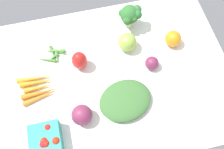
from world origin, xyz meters
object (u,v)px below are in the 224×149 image
(heirloom_tomato_green, at_px, (127,42))
(red_onion_center, at_px, (152,63))
(okra_pile, at_px, (54,55))
(bell_pepper_red, at_px, (79,61))
(red_onion_near_basket, at_px, (82,115))
(leafy_greens_clump, at_px, (125,100))
(berry_basket, at_px, (46,139))
(broccoli_head, at_px, (130,15))
(heirloom_tomato_orange, at_px, (173,39))
(carrot_bunch, at_px, (39,87))

(heirloom_tomato_green, relative_size, red_onion_center, 1.41)
(okra_pile, xyz_separation_m, bell_pepper_red, (0.11, -0.08, 0.04))
(red_onion_center, bearing_deg, bell_pepper_red, 166.29)
(red_onion_near_basket, xyz_separation_m, red_onion_center, (0.34, 0.16, -0.01))
(heirloom_tomato_green, xyz_separation_m, bell_pepper_red, (-0.22, -0.05, 0.01))
(okra_pile, relative_size, red_onion_near_basket, 1.93)
(leafy_greens_clump, bearing_deg, red_onion_near_basket, -171.77)
(red_onion_near_basket, distance_m, red_onion_center, 0.37)
(berry_basket, bearing_deg, broccoli_head, 45.53)
(heirloom_tomato_orange, xyz_separation_m, okra_pile, (-0.54, 0.06, -0.03))
(okra_pile, bearing_deg, berry_basket, -100.88)
(broccoli_head, bearing_deg, heirloom_tomato_green, -110.33)
(red_onion_near_basket, bearing_deg, carrot_bunch, 132.70)
(heirloom_tomato_orange, xyz_separation_m, carrot_bunch, (-0.62, -0.09, -0.02))
(heirloom_tomato_orange, xyz_separation_m, red_onion_near_basket, (-0.46, -0.26, 0.00))
(heirloom_tomato_orange, distance_m, leafy_greens_clump, 0.36)
(heirloom_tomato_green, xyz_separation_m, okra_pile, (-0.33, 0.03, -0.03))
(carrot_bunch, height_order, bell_pepper_red, bell_pepper_red)
(carrot_bunch, height_order, red_onion_center, red_onion_center)
(carrot_bunch, relative_size, bell_pepper_red, 1.78)
(leafy_greens_clump, bearing_deg, red_onion_center, 41.33)
(heirloom_tomato_green, xyz_separation_m, red_onion_center, (0.08, -0.12, -0.01))
(heirloom_tomato_green, relative_size, broccoli_head, 0.68)
(heirloom_tomato_orange, height_order, bell_pepper_red, bell_pepper_red)
(heirloom_tomato_orange, distance_m, broccoli_head, 0.22)
(heirloom_tomato_orange, distance_m, berry_basket, 0.69)
(berry_basket, bearing_deg, bell_pepper_red, 58.47)
(heirloom_tomato_green, bearing_deg, red_onion_near_basket, -132.32)
(heirloom_tomato_green, bearing_deg, bell_pepper_red, -168.32)
(heirloom_tomato_orange, bearing_deg, red_onion_center, -143.63)
(broccoli_head, distance_m, bell_pepper_red, 0.31)
(red_onion_near_basket, bearing_deg, heirloom_tomato_green, 47.68)
(heirloom_tomato_green, height_order, heirloom_tomato_orange, heirloom_tomato_green)
(berry_basket, xyz_separation_m, carrot_bunch, (-0.01, 0.23, -0.02))
(heirloom_tomato_green, relative_size, red_onion_near_basket, 1.02)
(broccoli_head, height_order, bell_pepper_red, broccoli_head)
(okra_pile, height_order, broccoli_head, broccoli_head)
(leafy_greens_clump, bearing_deg, berry_basket, -165.39)
(okra_pile, bearing_deg, bell_pepper_red, -35.93)
(okra_pile, height_order, carrot_bunch, carrot_bunch)
(okra_pile, xyz_separation_m, red_onion_center, (0.41, -0.15, 0.02))
(okra_pile, distance_m, bell_pepper_red, 0.14)
(red_onion_near_basket, height_order, red_onion_center, red_onion_near_basket)
(heirloom_tomato_orange, xyz_separation_m, bell_pepper_red, (-0.43, -0.02, 0.01))
(bell_pepper_red, bearing_deg, heirloom_tomato_green, 11.68)
(bell_pepper_red, height_order, red_onion_center, bell_pepper_red)
(bell_pepper_red, xyz_separation_m, red_onion_center, (0.30, -0.07, -0.02))
(red_onion_near_basket, bearing_deg, okra_pile, 103.59)
(bell_pepper_red, bearing_deg, red_onion_center, -13.71)
(berry_basket, bearing_deg, red_onion_center, 24.59)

